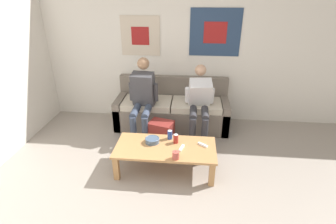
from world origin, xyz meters
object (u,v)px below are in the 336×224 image
(backpack, at_px, (161,134))
(ceramic_bowl, at_px, (152,140))
(game_controller_near_left, at_px, (182,148))
(couch, at_px, (172,110))
(person_seated_teen, at_px, (199,101))
(drink_can_red, at_px, (176,139))
(person_seated_adult, at_px, (142,97))
(pillar_candle, at_px, (176,155))
(game_controller_near_right, at_px, (203,145))
(coffee_table, at_px, (165,150))
(drink_can_blue, at_px, (170,135))

(backpack, distance_m, ceramic_bowl, 0.54)
(backpack, xyz_separation_m, game_controller_near_left, (0.34, -0.62, 0.18))
(couch, bearing_deg, ceramic_bowl, -97.94)
(couch, distance_m, ceramic_bowl, 1.20)
(person_seated_teen, bearing_deg, backpack, -148.12)
(couch, xyz_separation_m, drink_can_red, (0.15, -1.16, 0.14))
(person_seated_adult, xyz_separation_m, game_controller_near_left, (0.67, -0.92, -0.31))
(person_seated_teen, xyz_separation_m, drink_can_red, (-0.31, -0.83, -0.20))
(pillar_candle, distance_m, drink_can_red, 0.36)
(couch, xyz_separation_m, ceramic_bowl, (-0.17, -1.19, 0.11))
(person_seated_adult, height_order, person_seated_teen, person_seated_adult)
(couch, height_order, drink_can_red, couch)
(pillar_candle, distance_m, game_controller_near_right, 0.47)
(drink_can_red, distance_m, game_controller_near_left, 0.17)
(drink_can_red, relative_size, game_controller_near_left, 0.84)
(person_seated_teen, bearing_deg, person_seated_adult, -176.83)
(couch, distance_m, drink_can_red, 1.18)
(person_seated_teen, bearing_deg, coffee_table, -114.83)
(coffee_table, bearing_deg, drink_can_red, 41.27)
(person_seated_adult, xyz_separation_m, game_controller_near_right, (0.94, -0.82, -0.31))
(drink_can_blue, xyz_separation_m, drink_can_red, (0.09, -0.10, 0.00))
(person_seated_adult, relative_size, backpack, 3.08)
(couch, relative_size, drink_can_blue, 15.43)
(ceramic_bowl, distance_m, drink_can_blue, 0.26)
(backpack, bearing_deg, coffee_table, -77.30)
(person_seated_adult, bearing_deg, ceramic_bowl, -71.31)
(pillar_candle, relative_size, game_controller_near_left, 0.75)
(drink_can_red, xyz_separation_m, game_controller_near_left, (0.09, -0.14, -0.05))
(backpack, distance_m, game_controller_near_left, 0.73)
(drink_can_red, bearing_deg, drink_can_blue, 132.55)
(couch, height_order, person_seated_teen, person_seated_teen)
(person_seated_adult, xyz_separation_m, drink_can_red, (0.58, -0.78, -0.26))
(person_seated_adult, xyz_separation_m, pillar_candle, (0.61, -1.14, -0.27))
(person_seated_adult, bearing_deg, game_controller_near_left, -53.92)
(backpack, distance_m, drink_can_blue, 0.48)
(game_controller_near_right, bearing_deg, drink_can_blue, 163.41)
(ceramic_bowl, relative_size, game_controller_near_left, 1.30)
(coffee_table, bearing_deg, backpack, 102.70)
(backpack, xyz_separation_m, drink_can_red, (0.26, -0.48, 0.23))
(ceramic_bowl, bearing_deg, coffee_table, -25.37)
(coffee_table, distance_m, person_seated_adult, 1.07)
(coffee_table, relative_size, ceramic_bowl, 6.82)
(coffee_table, bearing_deg, couch, 90.90)
(ceramic_bowl, bearing_deg, pillar_candle, -44.86)
(coffee_table, height_order, pillar_candle, pillar_candle)
(couch, xyz_separation_m, drink_can_blue, (0.06, -1.07, 0.14))
(ceramic_bowl, bearing_deg, person_seated_adult, 108.69)
(ceramic_bowl, distance_m, pillar_candle, 0.48)
(drink_can_blue, bearing_deg, coffee_table, -100.79)
(pillar_candle, relative_size, drink_can_red, 0.89)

